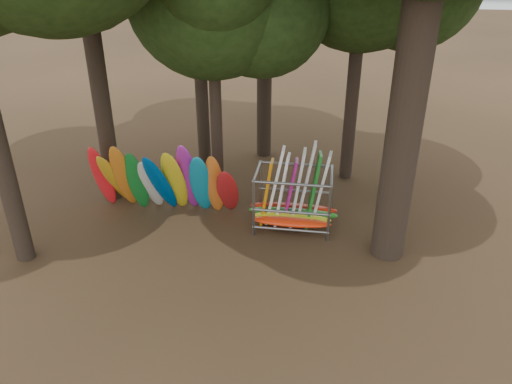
# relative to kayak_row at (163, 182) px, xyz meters

# --- Properties ---
(ground) EXTENTS (120.00, 120.00, 0.00)m
(ground) POSITION_rel_kayak_row_xyz_m (3.04, -1.98, -1.29)
(ground) COLOR #47331E
(ground) RESTS_ON ground
(lake) EXTENTS (160.00, 160.00, 0.00)m
(lake) POSITION_rel_kayak_row_xyz_m (3.04, 58.02, -1.29)
(lake) COLOR gray
(lake) RESTS_ON ground
(kayak_row) EXTENTS (5.22, 2.32, 3.08)m
(kayak_row) POSITION_rel_kayak_row_xyz_m (0.00, 0.00, 0.00)
(kayak_row) COLOR red
(kayak_row) RESTS_ON ground
(storage_rack) EXTENTS (3.03, 1.53, 2.91)m
(storage_rack) POSITION_rel_kayak_row_xyz_m (4.42, -0.04, -0.35)
(storage_rack) COLOR slate
(storage_rack) RESTS_ON ground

